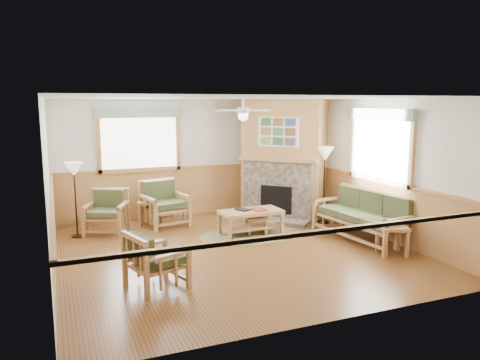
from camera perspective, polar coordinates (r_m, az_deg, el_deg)
name	(u,v)px	position (r m, az deg, el deg)	size (l,w,h in m)	color
floor	(234,251)	(8.47, -0.74, -8.63)	(6.00, 6.00, 0.01)	brown
ceiling	(234,98)	(8.05, -0.78, 10.00)	(6.00, 6.00, 0.01)	white
wall_back	(187,158)	(10.97, -6.46, 2.72)	(6.00, 0.02, 2.70)	silver
wall_front	(328,214)	(5.51, 10.65, -4.04)	(6.00, 0.02, 2.70)	silver
wall_left	(48,188)	(7.61, -22.32, -0.88)	(0.02, 6.00, 2.70)	silver
wall_right	(375,167)	(9.64, 16.10, 1.49)	(0.02, 6.00, 2.70)	silver
wainscot	(234,221)	(8.31, -0.75, -4.99)	(6.00, 6.00, 1.10)	#AB7B46
fireplace	(284,158)	(10.84, 5.42, 2.66)	(2.20, 2.20, 2.70)	#AB7B46
window_back	(138,107)	(10.62, -12.31, 8.73)	(1.90, 0.16, 1.50)	white
window_right	(383,107)	(9.38, 17.00, 8.48)	(0.16, 1.90, 1.50)	white
ceiling_fan	(243,100)	(8.44, 0.39, 9.70)	(1.24, 1.24, 0.36)	white
sofa	(362,216)	(9.33, 14.66, -4.25)	(0.83, 2.01, 0.93)	#A2794B
armchair_back_left	(106,212)	(9.88, -16.01, -3.75)	(0.77, 0.77, 0.86)	#A2794B
armchair_back_right	(165,204)	(10.16, -9.15, -2.86)	(0.85, 0.85, 0.95)	#A2794B
armchair_left	(156,259)	(6.87, -10.16, -9.50)	(0.72, 0.72, 0.81)	#A2794B
coffee_table	(251,222)	(9.42, 1.34, -5.16)	(1.23, 0.61, 0.49)	#A2794B
end_table_chairs	(150,213)	(10.34, -10.90, -3.92)	(0.47, 0.45, 0.52)	#A2794B
end_table_sofa	(392,240)	(8.59, 18.05, -7.00)	(0.46, 0.44, 0.51)	#A2794B
footstool	(256,225)	(9.51, 1.95, -5.46)	(0.41, 0.41, 0.35)	#A2794B
braided_rug	(249,235)	(9.41, 1.16, -6.70)	(2.06, 2.06, 0.01)	brown
floor_lamp_left	(76,200)	(9.66, -19.41, -2.29)	(0.34, 0.34, 1.49)	black
floor_lamp_right	(324,185)	(10.36, 10.23, -0.59)	(0.39, 0.39, 1.69)	black
book_red	(259,209)	(9.37, 2.31, -3.51)	(0.22, 0.30, 0.03)	maroon
book_dark	(243,209)	(9.36, 0.33, -3.55)	(0.20, 0.27, 0.03)	black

